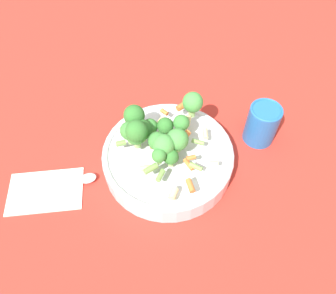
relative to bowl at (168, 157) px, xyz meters
name	(u,v)px	position (x,y,z in m)	size (l,w,h in m)	color
ground_plane	(168,164)	(0.00, 0.00, -0.03)	(3.00, 3.00, 0.00)	#B72D23
bowl	(168,157)	(0.00, 0.00, 0.00)	(0.29, 0.29, 0.05)	silver
pasta_salad	(157,131)	(-0.01, 0.02, 0.07)	(0.21, 0.24, 0.09)	#8CB766
cup	(262,124)	(0.23, -0.04, 0.02)	(0.07, 0.07, 0.10)	#2366B2
napkin	(45,191)	(-0.27, 0.07, -0.03)	(0.19, 0.16, 0.01)	white
spoon	(71,182)	(-0.21, 0.06, -0.02)	(0.18, 0.05, 0.01)	silver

